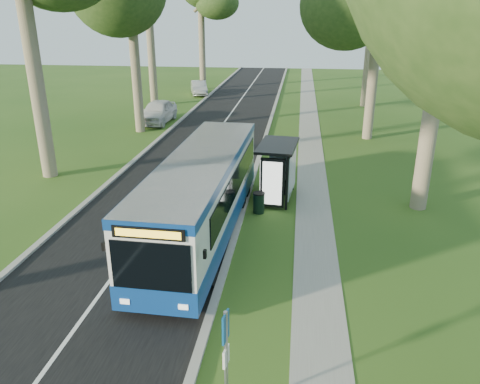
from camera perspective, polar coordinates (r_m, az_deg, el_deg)
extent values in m
plane|color=#294E18|center=(15.87, -1.70, -8.95)|extent=(120.00, 120.00, 0.00)
cube|color=black|center=(25.51, -6.02, 2.83)|extent=(7.00, 100.00, 0.02)
cube|color=#9E9B93|center=(24.95, 1.84, 2.64)|extent=(0.25, 100.00, 0.12)
cube|color=#9E9B93|center=(26.50, -13.42, 3.17)|extent=(0.25, 100.00, 0.12)
cube|color=white|center=(25.51, -6.02, 2.86)|extent=(0.12, 100.00, 0.00)
cube|color=gray|center=(24.88, 8.74, 2.22)|extent=(1.50, 100.00, 0.02)
cube|color=white|center=(17.43, -4.63, 0.01)|extent=(2.72, 11.52, 2.72)
cube|color=navy|center=(17.81, -4.53, -2.93)|extent=(2.75, 11.55, 0.76)
cube|color=navy|center=(17.04, -4.74, 3.80)|extent=(2.75, 11.55, 0.31)
cube|color=black|center=(12.36, -10.07, -8.99)|extent=(2.15, 0.11, 1.38)
cube|color=yellow|center=(11.88, -10.41, -5.09)|extent=(1.72, 0.07, 0.21)
cube|color=black|center=(13.12, -9.60, -13.90)|extent=(2.29, 0.19, 0.29)
cylinder|color=black|center=(15.13, -11.25, -8.83)|extent=(0.30, 1.00, 0.99)
cylinder|color=black|center=(14.64, -3.13, -9.52)|extent=(0.30, 1.00, 0.99)
cylinder|color=black|center=(21.13, -5.56, 0.33)|extent=(0.30, 1.00, 0.99)
cylinder|color=black|center=(20.77, 0.22, 0.07)|extent=(0.30, 1.00, 0.99)
cylinder|color=gray|center=(10.07, -1.70, -20.30)|extent=(0.08, 0.08, 2.55)
cube|color=navy|center=(9.49, -1.76, -16.13)|extent=(0.10, 0.36, 0.63)
cylinder|color=yellow|center=(9.41, -1.99, -15.37)|extent=(0.05, 0.22, 0.22)
cube|color=white|center=(9.94, -1.71, -19.41)|extent=(0.10, 0.31, 0.41)
cube|color=black|center=(19.84, 6.09, 1.13)|extent=(0.11, 0.11, 2.43)
cube|color=black|center=(22.20, 6.26, 3.30)|extent=(0.11, 0.11, 2.43)
cube|color=black|center=(20.66, 4.64, 5.69)|extent=(1.87, 3.10, 0.12)
cube|color=silver|center=(20.98, 6.40, 2.52)|extent=(0.27, 2.47, 1.94)
cube|color=black|center=(19.75, 4.33, 1.10)|extent=(1.03, 0.25, 2.14)
cube|color=white|center=(19.67, 4.32, 1.01)|extent=(0.82, 0.10, 1.89)
cube|color=black|center=(21.56, 5.29, 0.60)|extent=(0.53, 1.78, 0.06)
cylinder|color=black|center=(19.69, 2.30, -1.38)|extent=(0.47, 0.47, 0.85)
cylinder|color=black|center=(19.53, 2.32, -0.17)|extent=(0.51, 0.51, 0.05)
imported|color=silver|center=(36.83, -10.00, 9.63)|extent=(2.14, 5.03, 1.70)
imported|color=#A5A8AD|center=(49.42, -5.02, 12.53)|extent=(2.58, 4.43, 1.38)
cylinder|color=#7A6B56|center=(25.07, -24.17, 16.03)|extent=(0.73, 0.73, 13.00)
cylinder|color=#7A6B56|center=(33.62, -12.69, 15.65)|extent=(0.65, 0.65, 10.12)
cylinder|color=#7A6B56|center=(43.67, -10.85, 17.71)|extent=(0.68, 0.68, 11.33)
cylinder|color=#7A6B56|center=(52.72, -4.68, 18.39)|extent=(0.68, 0.68, 11.12)
cylinder|color=#7A6B56|center=(20.41, 22.89, 12.94)|extent=(0.68, 0.68, 11.24)
cylinder|color=#7A6B56|center=(32.04, 16.06, 15.04)|extent=(0.65, 0.65, 10.04)
cylinder|color=#7A6B56|center=(44.01, 15.56, 17.39)|extent=(0.69, 0.69, 11.38)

